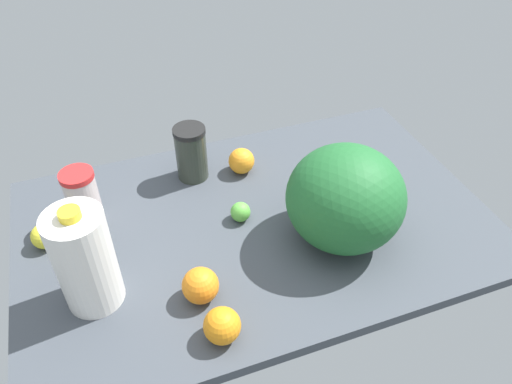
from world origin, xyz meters
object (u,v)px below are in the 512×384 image
at_px(orange_by_jug, 241,161).
at_px(orange_loose, 200,286).
at_px(shaker_bottle, 191,153).
at_px(lime_beside_bowl, 240,212).
at_px(lemon_far_back, 44,236).
at_px(tumbler_cup, 83,199).
at_px(watermelon, 345,198).
at_px(milk_jug, 85,260).
at_px(orange_near_front, 222,326).

height_order(orange_by_jug, orange_loose, orange_loose).
xyz_separation_m(shaker_bottle, lime_beside_bowl, (-0.07, 0.22, -0.05)).
height_order(shaker_bottle, lemon_far_back, shaker_bottle).
bearing_deg(orange_loose, tumbler_cup, -57.75).
xyz_separation_m(watermelon, orange_by_jug, (0.15, -0.33, -0.09)).
bearing_deg(milk_jug, orange_loose, 159.71).
distance_m(shaker_bottle, watermelon, 0.46).
height_order(watermelon, orange_loose, watermelon).
height_order(watermelon, orange_near_front, watermelon).
height_order(watermelon, lemon_far_back, watermelon).
distance_m(orange_near_front, orange_loose, 0.11).
relative_size(orange_by_jug, orange_loose, 0.91).
bearing_deg(lime_beside_bowl, orange_by_jug, -109.53).
distance_m(shaker_bottle, tumbler_cup, 0.31).
relative_size(lime_beside_bowl, orange_loose, 0.63).
distance_m(milk_jug, tumbler_cup, 0.25).
distance_m(watermelon, orange_near_front, 0.41).
distance_m(shaker_bottle, lime_beside_bowl, 0.23).
bearing_deg(orange_by_jug, orange_loose, 60.01).
distance_m(tumbler_cup, orange_loose, 0.39).
distance_m(watermelon, orange_loose, 0.39).
xyz_separation_m(tumbler_cup, orange_by_jug, (-0.44, -0.07, -0.04)).
xyz_separation_m(lime_beside_bowl, orange_near_front, (0.15, 0.32, 0.01)).
xyz_separation_m(shaker_bottle, orange_near_front, (0.08, 0.54, -0.04)).
relative_size(shaker_bottle, tumbler_cup, 0.99).
bearing_deg(lemon_far_back, milk_jug, 115.62).
bearing_deg(orange_near_front, shaker_bottle, -98.19).
xyz_separation_m(orange_by_jug, orange_loose, (0.23, 0.40, 0.00)).
bearing_deg(shaker_bottle, orange_near_front, 81.81).
height_order(shaker_bottle, lime_beside_bowl, shaker_bottle).
relative_size(watermelon, tumbler_cup, 1.74).
distance_m(watermelon, milk_jug, 0.59).
bearing_deg(orange_loose, lemon_far_back, -41.89).
bearing_deg(orange_near_front, lemon_far_back, -50.12).
height_order(tumbler_cup, lime_beside_bowl, tumbler_cup).
relative_size(watermelon, orange_near_front, 3.62).
height_order(orange_loose, lemon_far_back, orange_loose).
xyz_separation_m(milk_jug, tumbler_cup, (-0.01, -0.25, -0.04)).
bearing_deg(watermelon, lemon_far_back, -17.50).
distance_m(lime_beside_bowl, orange_near_front, 0.35).
distance_m(watermelon, orange_by_jug, 0.37).
relative_size(lime_beside_bowl, lemon_far_back, 0.83).
xyz_separation_m(tumbler_cup, orange_loose, (-0.21, 0.33, -0.04)).
bearing_deg(orange_near_front, tumbler_cup, -63.25).
relative_size(shaker_bottle, milk_jug, 0.61).
xyz_separation_m(watermelon, milk_jug, (0.59, -0.02, -0.00)).
xyz_separation_m(watermelon, orange_loose, (0.38, 0.07, -0.09)).
relative_size(tumbler_cup, lime_beside_bowl, 3.12).
relative_size(shaker_bottle, orange_near_front, 2.07).
bearing_deg(orange_loose, lime_beside_bowl, -127.99).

